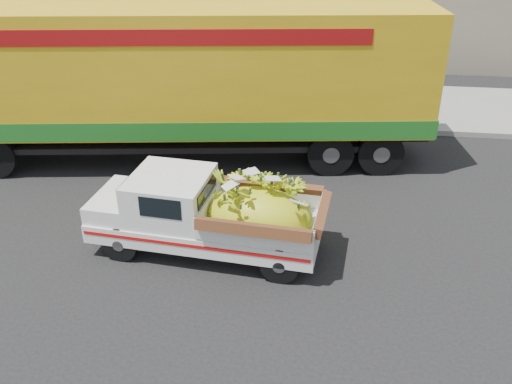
# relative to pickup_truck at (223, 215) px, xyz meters

# --- Properties ---
(ground) EXTENTS (100.00, 100.00, 0.00)m
(ground) POSITION_rel_pickup_truck_xyz_m (-1.86, -0.49, -0.81)
(ground) COLOR black
(ground) RESTS_ON ground
(curb) EXTENTS (60.00, 0.25, 0.15)m
(curb) POSITION_rel_pickup_truck_xyz_m (-1.86, 6.57, -0.73)
(curb) COLOR gray
(curb) RESTS_ON ground
(sidewalk) EXTENTS (60.00, 4.00, 0.14)m
(sidewalk) POSITION_rel_pickup_truck_xyz_m (-1.86, 8.67, -0.74)
(sidewalk) COLOR gray
(sidewalk) RESTS_ON ground
(pickup_truck) EXTENTS (4.42, 1.97, 1.50)m
(pickup_truck) POSITION_rel_pickup_truck_xyz_m (0.00, 0.00, 0.00)
(pickup_truck) COLOR black
(pickup_truck) RESTS_ON ground
(semi_trailer) EXTENTS (12.06, 4.24, 3.80)m
(semi_trailer) POSITION_rel_pickup_truck_xyz_m (-1.65, 4.12, 1.31)
(semi_trailer) COLOR black
(semi_trailer) RESTS_ON ground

